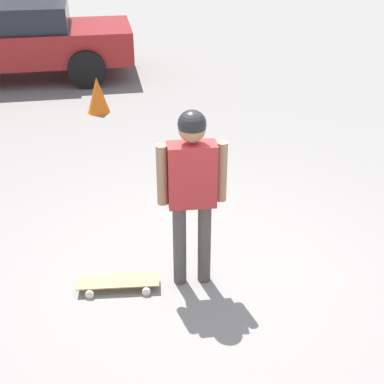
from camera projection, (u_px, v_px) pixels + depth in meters
The scene contains 5 objects.
ground_plane at pixel (192, 280), 5.13m from camera, with size 220.00×220.00×0.00m, color gray.
person at pixel (192, 181), 4.61m from camera, with size 0.24×0.61×1.72m.
skateboard at pixel (118, 282), 4.99m from camera, with size 0.32×0.78×0.09m.
car_parked_near at pixel (9, 39), 10.46m from camera, with size 2.01×4.79×1.45m.
traffic_cone at pixel (98, 95), 8.97m from camera, with size 0.38×0.38×0.61m.
Camera 1 is at (4.02, -0.69, 3.23)m, focal length 50.00 mm.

